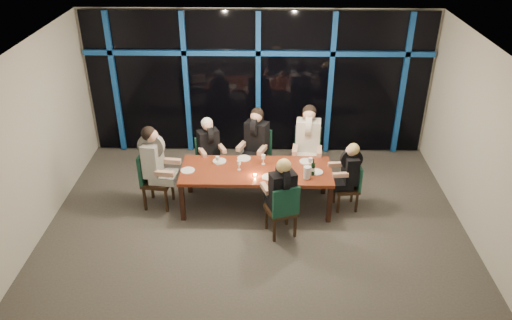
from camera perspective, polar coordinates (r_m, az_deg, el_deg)
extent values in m
plane|color=#56524C|center=(8.33, -0.08, -8.34)|extent=(7.00, 7.00, 0.00)
cube|color=beige|center=(10.25, 0.26, 8.78)|extent=(7.00, 0.04, 3.00)
cube|color=beige|center=(5.08, -0.80, -15.59)|extent=(7.00, 0.04, 3.00)
cube|color=beige|center=(8.35, -24.88, 0.91)|extent=(0.04, 6.00, 3.00)
cube|color=beige|center=(8.23, 25.08, 0.47)|extent=(0.04, 6.00, 3.00)
cube|color=white|center=(6.92, -0.10, 11.73)|extent=(7.00, 6.00, 0.04)
cube|color=black|center=(10.19, 0.25, 8.67)|extent=(6.86, 0.04, 2.94)
cube|color=#124491|center=(10.59, -15.82, 8.35)|extent=(0.10, 0.10, 2.94)
cube|color=#124491|center=(10.27, -7.96, 8.54)|extent=(0.10, 0.10, 2.94)
cube|color=#124491|center=(10.15, 0.25, 8.57)|extent=(0.10, 0.10, 2.94)
cube|color=#124491|center=(10.23, 8.48, 8.42)|extent=(0.10, 0.10, 2.94)
cube|color=#124491|center=(10.52, 16.42, 8.12)|extent=(0.10, 0.10, 2.94)
cube|color=#124491|center=(9.93, 0.26, 12.13)|extent=(6.86, 0.10, 0.10)
cube|color=#FF2D14|center=(10.32, 6.55, 12.55)|extent=(0.60, 0.05, 0.35)
cube|color=maroon|center=(8.59, 0.03, -1.27)|extent=(2.60, 1.00, 0.06)
cube|color=black|center=(8.53, -8.42, -4.85)|extent=(0.08, 0.08, 0.69)
cube|color=black|center=(8.49, 8.39, -5.02)|extent=(0.08, 0.08, 0.69)
cube|color=black|center=(9.27, -7.62, -1.80)|extent=(0.08, 0.08, 0.69)
cube|color=black|center=(9.23, 7.80, -1.95)|extent=(0.08, 0.08, 0.69)
cube|color=black|center=(9.47, -5.29, -0.36)|extent=(0.56, 0.56, 0.06)
cube|color=#174B38|center=(9.51, -5.73, 1.49)|extent=(0.40, 0.22, 0.47)
cube|color=black|center=(9.40, -5.86, -2.23)|extent=(0.05, 0.05, 0.40)
cube|color=black|center=(9.49, -3.92, -1.81)|extent=(0.05, 0.05, 0.40)
cube|color=black|center=(9.68, -6.51, -1.27)|extent=(0.05, 0.05, 0.40)
cube|color=black|center=(9.77, -4.62, -0.87)|extent=(0.05, 0.05, 0.40)
cube|color=black|center=(9.50, -0.01, 0.19)|extent=(0.61, 0.61, 0.06)
cube|color=#174B38|center=(9.54, 0.47, 2.23)|extent=(0.46, 0.22, 0.52)
cube|color=black|center=(9.54, -1.48, -1.42)|extent=(0.05, 0.05, 0.44)
cube|color=black|center=(9.42, 0.61, -1.86)|extent=(0.05, 0.05, 0.44)
cube|color=black|center=(9.84, -0.60, -0.39)|extent=(0.05, 0.05, 0.44)
cube|color=black|center=(9.72, 1.44, -0.81)|extent=(0.05, 0.05, 0.44)
cube|color=black|center=(9.47, 5.81, 0.11)|extent=(0.55, 0.55, 0.07)
cube|color=#174B38|center=(9.52, 5.95, 2.31)|extent=(0.50, 0.11, 0.55)
cube|color=black|center=(9.43, 4.48, -1.80)|extent=(0.05, 0.05, 0.46)
cube|color=black|center=(9.43, 6.89, -1.96)|extent=(0.05, 0.05, 0.46)
cube|color=black|center=(9.78, 4.62, -0.61)|extent=(0.05, 0.05, 0.46)
cube|color=black|center=(9.77, 6.94, -0.76)|extent=(0.05, 0.05, 0.46)
cube|color=black|center=(8.91, -11.17, -2.42)|extent=(0.54, 0.54, 0.07)
cube|color=#174B38|center=(8.84, -12.69, -0.69)|extent=(0.11, 0.49, 0.54)
cube|color=black|center=(8.84, -10.20, -4.61)|extent=(0.05, 0.05, 0.46)
cube|color=black|center=(9.15, -9.49, -3.27)|extent=(0.05, 0.05, 0.46)
cube|color=black|center=(8.96, -12.58, -4.38)|extent=(0.05, 0.05, 0.46)
cube|color=black|center=(9.26, -11.80, -3.06)|extent=(0.05, 0.05, 0.46)
cube|color=black|center=(8.86, 10.28, -3.17)|extent=(0.44, 0.44, 0.05)
cube|color=#174B38|center=(8.79, 11.55, -1.77)|extent=(0.09, 0.40, 0.45)
cube|color=black|center=(9.07, 8.94, -3.83)|extent=(0.04, 0.04, 0.38)
cube|color=black|center=(8.81, 9.40, -4.96)|extent=(0.04, 0.04, 0.38)
cube|color=black|center=(9.15, 10.90, -3.71)|extent=(0.04, 0.04, 0.38)
cube|color=black|center=(8.89, 11.42, -4.83)|extent=(0.04, 0.04, 0.38)
cube|color=black|center=(8.09, 2.88, -5.75)|extent=(0.58, 0.58, 0.06)
cube|color=#174B38|center=(7.78, 3.47, -4.92)|extent=(0.44, 0.20, 0.50)
cube|color=black|center=(8.42, 3.52, -6.19)|extent=(0.05, 0.05, 0.42)
cube|color=black|center=(8.31, 1.21, -6.67)|extent=(0.05, 0.05, 0.42)
cube|color=black|center=(8.15, 4.49, -7.56)|extent=(0.05, 0.05, 0.42)
cube|color=black|center=(8.04, 2.11, -8.09)|extent=(0.05, 0.05, 0.42)
cube|color=black|center=(9.33, -5.09, -0.17)|extent=(0.47, 0.50, 0.13)
cube|color=black|center=(9.31, -5.48, 1.91)|extent=(0.44, 0.36, 0.53)
cylinder|color=black|center=(9.22, -5.54, 3.06)|extent=(0.25, 0.40, 0.40)
sphere|color=tan|center=(9.13, -5.55, 3.97)|extent=(0.20, 0.20, 0.20)
sphere|color=silver|center=(9.15, -5.63, 4.22)|extent=(0.22, 0.22, 0.22)
cube|color=tan|center=(9.09, -6.13, 0.86)|extent=(0.19, 0.29, 0.08)
cube|color=tan|center=(9.19, -3.90, 1.31)|extent=(0.19, 0.29, 0.08)
cube|color=black|center=(9.35, -0.30, 0.41)|extent=(0.51, 0.54, 0.15)
cube|color=black|center=(9.33, 0.09, 2.71)|extent=(0.48, 0.38, 0.58)
cylinder|color=black|center=(9.23, 0.09, 3.99)|extent=(0.26, 0.45, 0.44)
sphere|color=tan|center=(9.13, 0.04, 5.00)|extent=(0.22, 0.22, 0.22)
sphere|color=black|center=(9.15, 0.14, 5.28)|extent=(0.24, 0.24, 0.24)
cube|color=tan|center=(9.25, -1.70, 1.60)|extent=(0.19, 0.32, 0.08)
cube|color=tan|center=(9.11, 0.70, 1.14)|extent=(0.19, 0.32, 0.08)
cube|color=silver|center=(9.30, 5.82, 0.31)|extent=(0.44, 0.50, 0.15)
cube|color=silver|center=(9.29, 5.97, 2.79)|extent=(0.47, 0.31, 0.62)
cylinder|color=silver|center=(9.18, 6.05, 4.15)|extent=(0.16, 0.47, 0.46)
sphere|color=tan|center=(9.08, 6.11, 5.22)|extent=(0.23, 0.23, 0.23)
sphere|color=black|center=(9.11, 6.13, 5.52)|extent=(0.25, 0.25, 0.25)
cube|color=tan|center=(9.14, 4.47, 1.16)|extent=(0.12, 0.34, 0.09)
cube|color=tan|center=(9.13, 7.23, 0.98)|extent=(0.12, 0.34, 0.09)
cube|color=black|center=(8.82, -10.44, -1.89)|extent=(0.50, 0.44, 0.15)
cube|color=black|center=(8.69, -11.73, 0.22)|extent=(0.31, 0.46, 0.61)
cylinder|color=black|center=(8.58, -11.89, 1.61)|extent=(0.46, 0.16, 0.46)
sphere|color=tan|center=(8.49, -11.89, 2.77)|extent=(0.23, 0.23, 0.23)
sphere|color=black|center=(8.49, -12.19, 2.98)|extent=(0.25, 0.25, 0.25)
cube|color=tan|center=(8.52, -10.43, -1.54)|extent=(0.33, 0.13, 0.09)
cube|color=tan|center=(8.87, -9.61, -0.12)|extent=(0.33, 0.13, 0.09)
cube|color=black|center=(8.79, 9.66, -2.72)|extent=(0.41, 0.36, 0.13)
cube|color=black|center=(8.68, 10.73, -1.01)|extent=(0.25, 0.38, 0.50)
cylinder|color=black|center=(8.58, 10.85, 0.12)|extent=(0.38, 0.13, 0.38)
sphere|color=tan|center=(8.50, 10.84, 1.06)|extent=(0.19, 0.19, 0.19)
sphere|color=tan|center=(8.50, 11.09, 1.23)|extent=(0.21, 0.21, 0.21)
cube|color=tan|center=(8.77, 9.09, -0.49)|extent=(0.27, 0.10, 0.07)
cube|color=tan|center=(8.47, 9.64, -1.69)|extent=(0.27, 0.10, 0.07)
cube|color=black|center=(8.12, 2.58, -4.72)|extent=(0.48, 0.52, 0.14)
cube|color=black|center=(7.82, 3.06, -3.33)|extent=(0.46, 0.36, 0.56)
cylinder|color=black|center=(7.70, 3.10, -1.96)|extent=(0.24, 0.43, 0.42)
sphere|color=tan|center=(7.63, 3.08, -0.73)|extent=(0.21, 0.21, 0.21)
sphere|color=tan|center=(7.58, 3.20, -0.68)|extent=(0.23, 0.23, 0.23)
cube|color=tan|center=(8.12, 3.72, -2.75)|extent=(0.18, 0.31, 0.08)
cube|color=tan|center=(7.99, 1.07, -3.25)|extent=(0.18, 0.31, 0.08)
cylinder|color=white|center=(8.84, -4.20, -0.13)|extent=(0.24, 0.24, 0.01)
cylinder|color=white|center=(8.91, -1.38, 0.20)|extent=(0.24, 0.24, 0.01)
cylinder|color=white|center=(8.85, 5.76, -0.17)|extent=(0.24, 0.24, 0.01)
cylinder|color=white|center=(8.62, -7.81, -1.19)|extent=(0.24, 0.24, 0.01)
cylinder|color=white|center=(8.55, 6.87, -1.36)|extent=(0.24, 0.24, 0.01)
cylinder|color=white|center=(8.36, 1.50, -1.94)|extent=(0.24, 0.24, 0.01)
cylinder|color=black|center=(8.43, 6.53, -1.05)|extent=(0.07, 0.07, 0.22)
cylinder|color=black|center=(8.35, 6.59, -0.15)|extent=(0.03, 0.03, 0.08)
cylinder|color=silver|center=(8.43, 6.53, -1.05)|extent=(0.07, 0.07, 0.06)
cylinder|color=silver|center=(8.32, 5.84, -1.43)|extent=(0.12, 0.12, 0.22)
cylinder|color=silver|center=(8.32, 6.30, -1.31)|extent=(0.02, 0.02, 0.15)
cylinder|color=#FFA24C|center=(8.39, -0.12, -1.71)|extent=(0.05, 0.05, 0.03)
cylinder|color=white|center=(8.58, -1.96, -1.09)|extent=(0.06, 0.06, 0.01)
cylinder|color=white|center=(8.55, -1.96, -0.79)|extent=(0.01, 0.01, 0.10)
cylinder|color=white|center=(8.51, -1.97, -0.30)|extent=(0.07, 0.07, 0.07)
cylinder|color=silver|center=(8.75, 0.84, -0.43)|extent=(0.07, 0.07, 0.01)
cylinder|color=silver|center=(8.72, 0.84, -0.12)|extent=(0.01, 0.01, 0.10)
cylinder|color=silver|center=(8.68, 0.84, 0.39)|extent=(0.07, 0.07, 0.07)
cylinder|color=silver|center=(8.48, 2.97, -1.52)|extent=(0.06, 0.06, 0.01)
cylinder|color=silver|center=(8.45, 2.98, -1.21)|extent=(0.01, 0.01, 0.10)
cylinder|color=silver|center=(8.41, 3.00, -0.72)|extent=(0.07, 0.07, 0.07)
cylinder|color=silver|center=(8.76, -4.40, -0.49)|extent=(0.06, 0.06, 0.01)
cylinder|color=silver|center=(8.73, -4.41, -0.22)|extent=(0.01, 0.01, 0.09)
cylinder|color=silver|center=(8.70, -4.43, 0.21)|extent=(0.06, 0.06, 0.06)
cylinder|color=silver|center=(8.69, 6.18, -0.81)|extent=(0.07, 0.07, 0.01)
cylinder|color=silver|center=(8.67, 6.20, -0.49)|extent=(0.01, 0.01, 0.10)
cylinder|color=silver|center=(8.62, 6.23, 0.02)|extent=(0.07, 0.07, 0.07)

